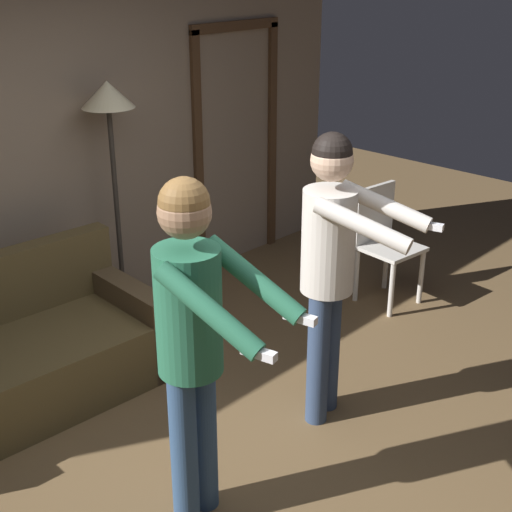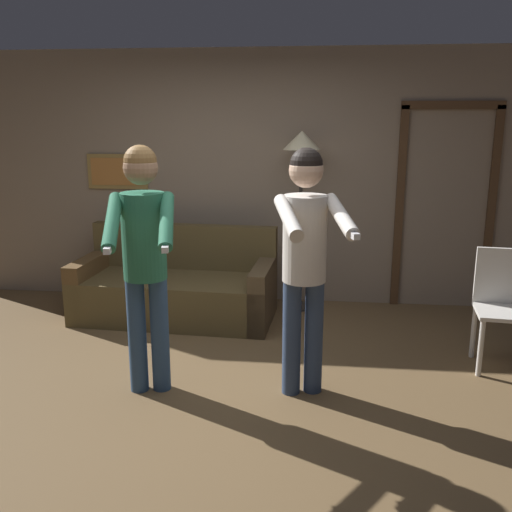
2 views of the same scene
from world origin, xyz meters
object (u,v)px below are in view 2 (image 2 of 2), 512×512
(torchiere_lamp, at_px, (301,159))
(dining_chair_distant, at_px, (503,301))
(couch, at_px, (176,290))
(person_standing_right, at_px, (305,249))
(person_standing_left, at_px, (144,247))

(torchiere_lamp, height_order, dining_chair_distant, torchiere_lamp)
(couch, relative_size, dining_chair_distant, 2.09)
(person_standing_right, bearing_deg, person_standing_left, -175.43)
(couch, distance_m, dining_chair_distant, 2.95)
(person_standing_right, bearing_deg, torchiere_lamp, 93.07)
(couch, relative_size, person_standing_left, 1.11)
(couch, distance_m, person_standing_right, 2.10)
(person_standing_left, xyz_separation_m, dining_chair_distant, (2.63, 0.76, -0.54))
(person_standing_left, height_order, person_standing_right, person_standing_left)
(couch, xyz_separation_m, person_standing_right, (1.29, -1.47, 0.78))
(couch, bearing_deg, dining_chair_distant, -15.65)
(person_standing_left, relative_size, dining_chair_distant, 1.89)
(torchiere_lamp, bearing_deg, person_standing_right, -86.93)
(person_standing_left, relative_size, person_standing_right, 1.01)
(torchiere_lamp, relative_size, person_standing_left, 1.02)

